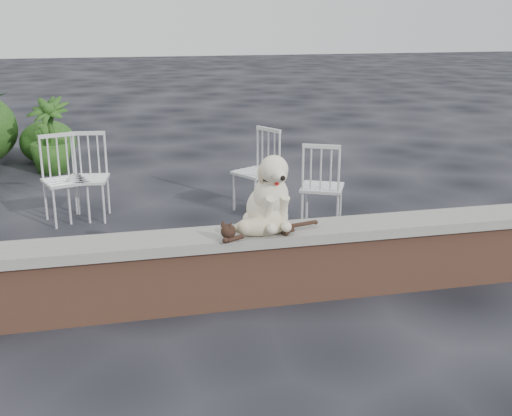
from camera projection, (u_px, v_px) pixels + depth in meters
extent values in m
plane|color=black|center=(187.00, 307.00, 4.89)|extent=(60.00, 60.00, 0.00)
cube|color=brown|center=(186.00, 277.00, 4.82)|extent=(6.00, 0.30, 0.50)
cube|color=slate|center=(185.00, 241.00, 4.73)|extent=(6.20, 0.40, 0.08)
imported|color=#184112|center=(50.00, 136.00, 8.87)|extent=(0.78, 0.78, 1.06)
ellipsoid|color=#184112|center=(48.00, 142.00, 9.60)|extent=(0.84, 0.77, 0.67)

